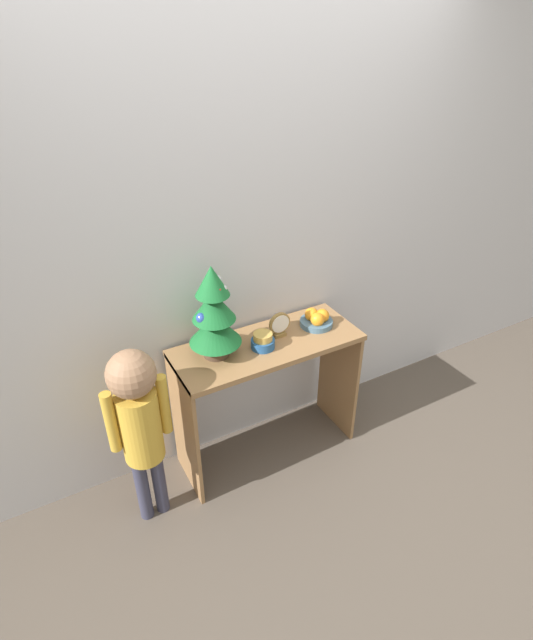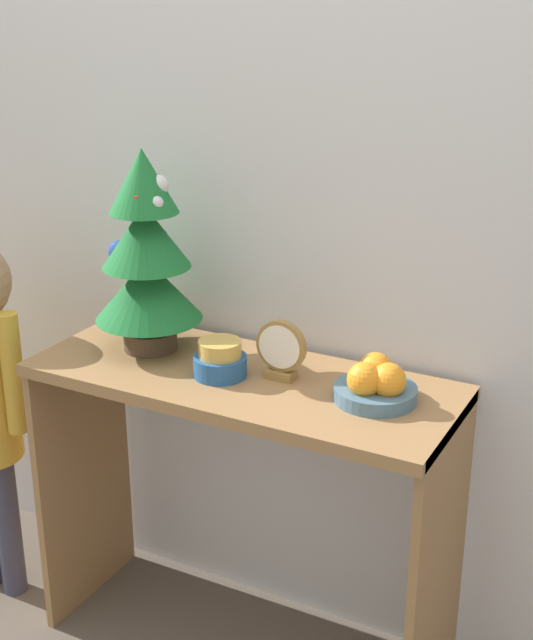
# 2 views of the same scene
# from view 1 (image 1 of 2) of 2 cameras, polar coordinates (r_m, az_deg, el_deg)

# --- Properties ---
(ground_plane) EXTENTS (12.00, 12.00, 0.00)m
(ground_plane) POSITION_cam_1_polar(r_m,az_deg,el_deg) (3.00, 2.02, -16.84)
(ground_plane) COLOR brown
(back_wall) EXTENTS (7.00, 0.05, 2.50)m
(back_wall) POSITION_cam_1_polar(r_m,az_deg,el_deg) (2.58, -2.56, 8.84)
(back_wall) COLOR silver
(back_wall) RESTS_ON ground_plane
(console_table) EXTENTS (1.01, 0.40, 0.78)m
(console_table) POSITION_cam_1_polar(r_m,az_deg,el_deg) (2.73, 0.10, -6.01)
(console_table) COLOR olive
(console_table) RESTS_ON ground_plane
(mini_tree) EXTENTS (0.26, 0.26, 0.50)m
(mini_tree) POSITION_cam_1_polar(r_m,az_deg,el_deg) (2.41, -6.04, 0.75)
(mini_tree) COLOR #4C3828
(mini_tree) RESTS_ON console_table
(fruit_bowl) EXTENTS (0.18, 0.18, 0.10)m
(fruit_bowl) POSITION_cam_1_polar(r_m,az_deg,el_deg) (2.76, 5.76, 0.09)
(fruit_bowl) COLOR #476B84
(fruit_bowl) RESTS_ON console_table
(singing_bowl) EXTENTS (0.12, 0.12, 0.09)m
(singing_bowl) POSITION_cam_1_polar(r_m,az_deg,el_deg) (2.56, -0.42, -2.44)
(singing_bowl) COLOR #235189
(singing_bowl) RESTS_ON console_table
(desk_clock) EXTENTS (0.12, 0.04, 0.14)m
(desk_clock) POSITION_cam_1_polar(r_m,az_deg,el_deg) (2.64, 1.52, -0.57)
(desk_clock) COLOR olive
(desk_clock) RESTS_ON console_table
(child_figure) EXTENTS (0.30, 0.22, 1.03)m
(child_figure) POSITION_cam_1_polar(r_m,az_deg,el_deg) (2.40, -14.42, -10.55)
(child_figure) COLOR #38384C
(child_figure) RESTS_ON ground_plane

